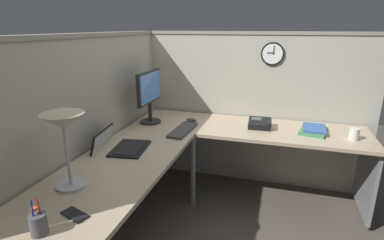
# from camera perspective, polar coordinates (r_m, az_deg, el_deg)

# --- Properties ---
(ground_plane) EXTENTS (6.80, 6.80, 0.00)m
(ground_plane) POSITION_cam_1_polar(r_m,az_deg,el_deg) (2.82, 2.48, -17.96)
(ground_plane) COLOR #4C443D
(cubicle_wall_back) EXTENTS (2.57, 0.12, 1.58)m
(cubicle_wall_back) POSITION_cam_1_polar(r_m,az_deg,el_deg) (2.49, -19.31, -3.29)
(cubicle_wall_back) COLOR #A8A393
(cubicle_wall_back) RESTS_ON ground
(cubicle_wall_right) EXTENTS (0.12, 2.37, 1.58)m
(cubicle_wall_right) POSITION_cam_1_polar(r_m,az_deg,el_deg) (3.23, 11.03, 2.01)
(cubicle_wall_right) COLOR #A8A393
(cubicle_wall_right) RESTS_ON ground
(desk) EXTENTS (2.35, 2.15, 0.73)m
(desk) POSITION_cam_1_polar(r_m,az_deg,el_deg) (2.37, 2.93, -7.57)
(desk) COLOR tan
(desk) RESTS_ON ground
(monitor) EXTENTS (0.46, 0.20, 0.50)m
(monitor) POSITION_cam_1_polar(r_m,az_deg,el_deg) (2.89, -8.03, 5.07)
(monitor) COLOR #232326
(monitor) RESTS_ON desk
(laptop) EXTENTS (0.39, 0.42, 0.22)m
(laptop) POSITION_cam_1_polar(r_m,az_deg,el_deg) (2.38, -13.82, -4.73)
(laptop) COLOR black
(laptop) RESTS_ON desk
(keyboard) EXTENTS (0.44, 0.16, 0.02)m
(keyboard) POSITION_cam_1_polar(r_m,az_deg,el_deg) (2.69, -1.77, -1.91)
(keyboard) COLOR #38383D
(keyboard) RESTS_ON desk
(computer_mouse) EXTENTS (0.06, 0.10, 0.03)m
(computer_mouse) POSITION_cam_1_polar(r_m,az_deg,el_deg) (2.96, -0.12, 0.03)
(computer_mouse) COLOR #38383D
(computer_mouse) RESTS_ON desk
(desk_lamp_dome) EXTENTS (0.24, 0.24, 0.44)m
(desk_lamp_dome) POSITION_cam_1_polar(r_m,az_deg,el_deg) (1.80, -23.07, -1.33)
(desk_lamp_dome) COLOR #B7BABF
(desk_lamp_dome) RESTS_ON desk
(pen_cup) EXTENTS (0.08, 0.08, 0.18)m
(pen_cup) POSITION_cam_1_polar(r_m,az_deg,el_deg) (1.58, -27.02, -17.09)
(pen_cup) COLOR #4C4C51
(pen_cup) RESTS_ON desk
(cell_phone) EXTENTS (0.11, 0.16, 0.01)m
(cell_phone) POSITION_cam_1_polar(r_m,az_deg,el_deg) (1.67, -21.24, -16.30)
(cell_phone) COLOR black
(cell_phone) RESTS_ON desk
(office_phone) EXTENTS (0.20, 0.21, 0.11)m
(office_phone) POSITION_cam_1_polar(r_m,az_deg,el_deg) (2.85, 12.81, -0.72)
(office_phone) COLOR black
(office_phone) RESTS_ON desk
(book_stack) EXTENTS (0.32, 0.26, 0.04)m
(book_stack) POSITION_cam_1_polar(r_m,az_deg,el_deg) (2.88, 21.97, -1.74)
(book_stack) COLOR #3F7F4C
(book_stack) RESTS_ON desk
(coffee_mug) EXTENTS (0.08, 0.08, 0.10)m
(coffee_mug) POSITION_cam_1_polar(r_m,az_deg,el_deg) (2.82, 28.28, -2.35)
(coffee_mug) COLOR silver
(coffee_mug) RESTS_ON desk
(wall_clock) EXTENTS (0.04, 0.22, 0.22)m
(wall_clock) POSITION_cam_1_polar(r_m,az_deg,el_deg) (3.07, 14.98, 11.98)
(wall_clock) COLOR black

